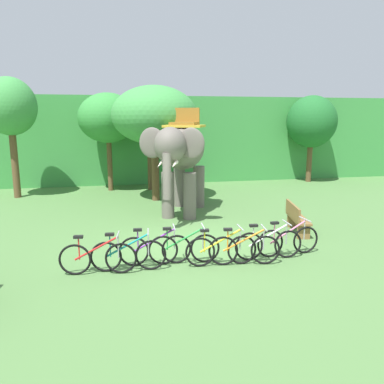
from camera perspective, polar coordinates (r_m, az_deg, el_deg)
The scene contains 17 objects.
ground_plane at distance 10.31m, azimuth -0.13°, elevation -8.21°, with size 80.00×80.00×0.00m, color #4C753D.
foliage_hedge at distance 22.70m, azimuth -6.67°, elevation 8.13°, with size 36.00×6.00×4.52m, color #3D8E42.
tree_right at distance 17.88m, azimuth -25.80°, elevation 11.41°, with size 2.19×2.19×5.10m.
tree_far_left at distance 18.22m, azimuth -12.58°, elevation 10.81°, with size 2.74×2.74×4.56m.
tree_left at distance 18.15m, azimuth -6.52°, elevation 10.76°, with size 3.37×3.37×4.38m.
tree_center at distance 15.70m, azimuth -5.71°, elevation 11.41°, with size 3.47×3.47×4.71m.
tree_far_right at distance 21.33m, azimuth 17.61°, elevation 10.04°, with size 2.62×2.62×4.59m.
elephant at distance 13.29m, azimuth -1.51°, elevation 5.89°, with size 2.90×4.19×3.78m.
bike_red at distance 8.70m, azimuth -14.04°, elevation -9.60°, with size 1.70×0.52×0.92m.
bike_teal at distance 8.74m, azimuth -9.59°, elevation -9.31°, with size 1.71×0.52×0.92m.
bike_purple at distance 9.01m, azimuth -5.59°, elevation -8.58°, with size 1.71×0.52×0.92m.
bike_green at distance 9.04m, azimuth -1.22°, elevation -8.44°, with size 1.71×0.52×0.92m.
bike_yellow at distance 8.95m, azimuth 4.41°, elevation -8.69°, with size 1.71×0.52×0.92m.
bike_orange at distance 9.04m, azimuth 7.89°, elevation -8.55°, with size 1.70×0.52×0.92m.
bike_white at distance 9.49m, azimuth 11.48°, elevation -7.71°, with size 1.71×0.52×0.92m.
bike_pink at distance 9.87m, azimuth 14.29°, elevation -7.11°, with size 1.71×0.52×0.92m.
wooden_bench at distance 11.78m, azimuth 15.46°, elevation -3.72°, with size 0.71×1.55×0.89m.
Camera 1 is at (-1.91, -9.54, 3.41)m, focal length 35.32 mm.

